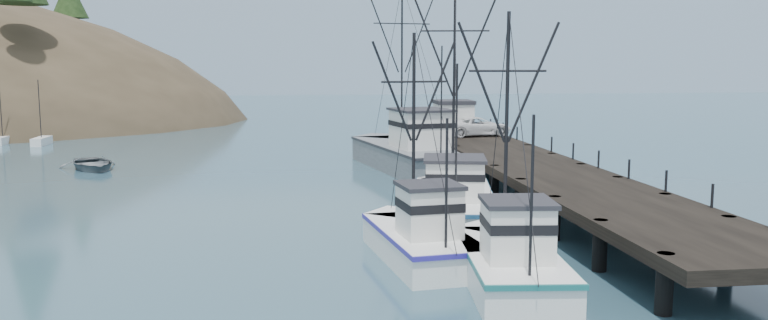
{
  "coord_description": "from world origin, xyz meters",
  "views": [
    {
      "loc": [
        -0.21,
        -25.57,
        7.99
      ],
      "look_at": [
        4.89,
        15.32,
        2.5
      ],
      "focal_mm": 35.0,
      "sensor_mm": 36.0,
      "label": 1
    }
  ],
  "objects_px": {
    "work_vessel": "(409,152)",
    "motorboat": "(93,169)",
    "trawler_near": "(508,260)",
    "pier": "(538,170)",
    "trawler_mid": "(419,239)",
    "pier_shed": "(453,117)",
    "trawler_far": "(453,200)",
    "pickup_truck": "(477,126)"
  },
  "relations": [
    {
      "from": "pier",
      "to": "trawler_near",
      "type": "relative_size",
      "value": 4.36
    },
    {
      "from": "motorboat",
      "to": "trawler_mid",
      "type": "bearing_deg",
      "value": -79.45
    },
    {
      "from": "trawler_mid",
      "to": "trawler_far",
      "type": "bearing_deg",
      "value": 68.5
    },
    {
      "from": "trawler_far",
      "to": "motorboat",
      "type": "xyz_separation_m",
      "value": [
        -22.91,
        19.72,
        -0.82
      ]
    },
    {
      "from": "pickup_truck",
      "to": "trawler_near",
      "type": "bearing_deg",
      "value": 157.66
    },
    {
      "from": "pier",
      "to": "motorboat",
      "type": "xyz_separation_m",
      "value": [
        -28.86,
        15.43,
        -1.69
      ]
    },
    {
      "from": "pier",
      "to": "pier_shed",
      "type": "bearing_deg",
      "value": 93.45
    },
    {
      "from": "pier",
      "to": "trawler_near",
      "type": "bearing_deg",
      "value": -112.05
    },
    {
      "from": "trawler_near",
      "to": "motorboat",
      "type": "relative_size",
      "value": 1.76
    },
    {
      "from": "trawler_far",
      "to": "pier_shed",
      "type": "height_order",
      "value": "trawler_far"
    },
    {
      "from": "pier",
      "to": "motorboat",
      "type": "distance_m",
      "value": 32.77
    },
    {
      "from": "trawler_near",
      "to": "work_vessel",
      "type": "bearing_deg",
      "value": 88.13
    },
    {
      "from": "pier",
      "to": "pier_shed",
      "type": "distance_m",
      "value": 18.12
    },
    {
      "from": "trawler_mid",
      "to": "motorboat",
      "type": "relative_size",
      "value": 1.65
    },
    {
      "from": "pier_shed",
      "to": "motorboat",
      "type": "height_order",
      "value": "pier_shed"
    },
    {
      "from": "work_vessel",
      "to": "motorboat",
      "type": "height_order",
      "value": "work_vessel"
    },
    {
      "from": "trawler_mid",
      "to": "motorboat",
      "type": "xyz_separation_m",
      "value": [
        -19.73,
        27.78,
        -0.82
      ]
    },
    {
      "from": "trawler_near",
      "to": "trawler_far",
      "type": "distance_m",
      "value": 11.7
    },
    {
      "from": "motorboat",
      "to": "pier_shed",
      "type": "bearing_deg",
      "value": -19.54
    },
    {
      "from": "trawler_near",
      "to": "trawler_mid",
      "type": "distance_m",
      "value": 4.5
    },
    {
      "from": "trawler_mid",
      "to": "work_vessel",
      "type": "distance_m",
      "value": 25.45
    },
    {
      "from": "pier",
      "to": "pickup_truck",
      "type": "xyz_separation_m",
      "value": [
        0.56,
        16.6,
        1.07
      ]
    },
    {
      "from": "trawler_near",
      "to": "motorboat",
      "type": "height_order",
      "value": "trawler_near"
    },
    {
      "from": "trawler_mid",
      "to": "pier_shed",
      "type": "bearing_deg",
      "value": 75.16
    },
    {
      "from": "trawler_mid",
      "to": "trawler_far",
      "type": "relative_size",
      "value": 0.75
    },
    {
      "from": "pier",
      "to": "pickup_truck",
      "type": "distance_m",
      "value": 16.65
    },
    {
      "from": "work_vessel",
      "to": "pier_shed",
      "type": "xyz_separation_m",
      "value": [
        4.45,
        5.17,
        2.19
      ]
    },
    {
      "from": "pier_shed",
      "to": "trawler_near",
      "type": "bearing_deg",
      "value": -99.01
    },
    {
      "from": "pier",
      "to": "work_vessel",
      "type": "relative_size",
      "value": 2.57
    },
    {
      "from": "trawler_near",
      "to": "pier_shed",
      "type": "bearing_deg",
      "value": 80.99
    },
    {
      "from": "work_vessel",
      "to": "pier_shed",
      "type": "relative_size",
      "value": 5.34
    },
    {
      "from": "trawler_far",
      "to": "pickup_truck",
      "type": "relative_size",
      "value": 2.31
    },
    {
      "from": "pier",
      "to": "trawler_mid",
      "type": "xyz_separation_m",
      "value": [
        -9.13,
        -12.36,
        -0.87
      ]
    },
    {
      "from": "trawler_mid",
      "to": "motorboat",
      "type": "height_order",
      "value": "trawler_mid"
    },
    {
      "from": "pier",
      "to": "motorboat",
      "type": "relative_size",
      "value": 7.69
    },
    {
      "from": "pier_shed",
      "to": "trawler_far",
      "type": "bearing_deg",
      "value": -102.32
    },
    {
      "from": "trawler_far",
      "to": "pier_shed",
      "type": "distance_m",
      "value": 22.97
    },
    {
      "from": "trawler_mid",
      "to": "trawler_far",
      "type": "distance_m",
      "value": 8.66
    },
    {
      "from": "pier",
      "to": "motorboat",
      "type": "bearing_deg",
      "value": 151.88
    },
    {
      "from": "trawler_near",
      "to": "work_vessel",
      "type": "distance_m",
      "value": 28.84
    },
    {
      "from": "pier",
      "to": "trawler_far",
      "type": "distance_m",
      "value": 7.4
    },
    {
      "from": "trawler_far",
      "to": "motorboat",
      "type": "distance_m",
      "value": 30.24
    }
  ]
}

